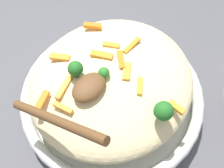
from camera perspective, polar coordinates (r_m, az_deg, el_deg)
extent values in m
plane|color=#4C4C51|center=(0.51, 0.00, -3.97)|extent=(2.40, 2.40, 0.00)
cylinder|color=silver|center=(0.50, 0.00, -3.34)|extent=(0.30, 0.30, 0.02)
torus|color=silver|center=(0.48, 0.00, -2.10)|extent=(0.32, 0.32, 0.02)
torus|color=black|center=(0.48, 0.00, -1.87)|extent=(0.32, 0.32, 0.00)
ellipsoid|color=beige|center=(0.45, 0.00, 0.45)|extent=(0.28, 0.26, 0.08)
cube|color=orange|center=(0.44, 4.18, 8.05)|extent=(0.04, 0.01, 0.01)
cube|color=orange|center=(0.44, -10.88, 5.56)|extent=(0.03, 0.03, 0.01)
cube|color=orange|center=(0.41, 3.08, 2.63)|extent=(0.03, 0.03, 0.01)
cube|color=orange|center=(0.39, -4.59, -1.22)|extent=(0.02, 0.03, 0.01)
cube|color=orange|center=(0.43, -2.19, 6.08)|extent=(0.03, 0.04, 0.01)
cube|color=orange|center=(0.40, -14.60, -3.63)|extent=(0.04, 0.02, 0.01)
cube|color=orange|center=(0.40, 13.37, -4.80)|extent=(0.01, 0.03, 0.01)
cube|color=orange|center=(0.48, -4.11, 12.10)|extent=(0.02, 0.03, 0.01)
cube|color=orange|center=(0.44, -0.17, 8.09)|extent=(0.02, 0.03, 0.01)
cube|color=orange|center=(0.42, 1.84, 5.12)|extent=(0.03, 0.03, 0.01)
cube|color=orange|center=(0.41, -10.01, -0.65)|extent=(0.04, 0.02, 0.01)
cube|color=orange|center=(0.40, 5.86, -0.50)|extent=(0.03, 0.02, 0.01)
cube|color=orange|center=(0.39, -10.27, -4.92)|extent=(0.01, 0.03, 0.01)
cylinder|color=#296820|center=(0.41, -1.39, 1.45)|extent=(0.01, 0.01, 0.00)
sphere|color=#2D7A28|center=(0.40, -1.41, 2.09)|extent=(0.02, 0.02, 0.02)
cylinder|color=#205B1C|center=(0.41, -7.49, 2.21)|extent=(0.01, 0.01, 0.01)
sphere|color=#236B23|center=(0.40, -7.70, 3.22)|extent=(0.02, 0.02, 0.02)
cylinder|color=#205B1C|center=(0.39, 10.43, -6.55)|extent=(0.01, 0.01, 0.01)
sphere|color=#236B23|center=(0.37, 10.78, -5.60)|extent=(0.03, 0.03, 0.03)
ellipsoid|color=brown|center=(0.39, -4.41, -1.02)|extent=(0.06, 0.04, 0.02)
cylinder|color=brown|center=(0.34, -11.88, -7.41)|extent=(0.04, 0.15, 0.08)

